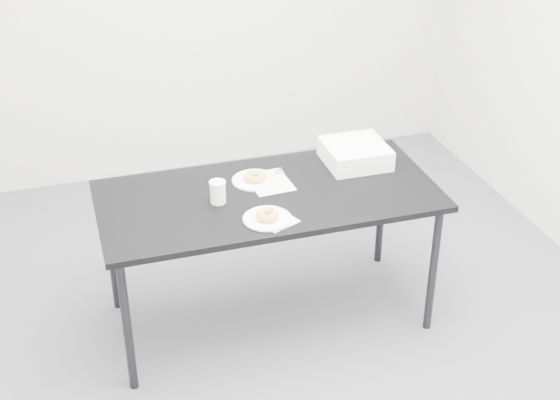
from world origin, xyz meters
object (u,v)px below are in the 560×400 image
object	(u,v)px
scorecard	(270,182)
pen	(276,173)
table	(269,203)
coffee_cup	(218,192)
plate_far	(255,180)
bakery_box	(355,153)
donut_far	(255,177)
donut_near	(267,215)
plate_near	(267,219)

from	to	relation	value
scorecard	pen	bearing A→B (deg)	49.26
table	coffee_cup	bearing A→B (deg)	-176.92
scorecard	plate_far	distance (m)	0.08
table	bakery_box	bearing A→B (deg)	19.52
scorecard	pen	size ratio (longest dim) A/B	2.15
donut_far	bakery_box	size ratio (longest dim) A/B	0.34
plate_far	bakery_box	world-z (taller)	bakery_box
bakery_box	plate_far	bearing A→B (deg)	-175.35
plate_far	coffee_cup	xyz separation A→B (m)	(-0.23, -0.16, 0.06)
scorecard	coffee_cup	xyz separation A→B (m)	(-0.30, -0.12, 0.06)
donut_near	plate_far	world-z (taller)	donut_near
plate_near	donut_near	xyz separation A→B (m)	(0.00, 0.00, 0.02)
donut_near	bakery_box	bearing A→B (deg)	34.63
table	bakery_box	xyz separation A→B (m)	(0.55, 0.19, 0.11)
bakery_box	table	bearing A→B (deg)	-160.16
pen	coffee_cup	world-z (taller)	coffee_cup
table	pen	world-z (taller)	pen
donut_far	bakery_box	bearing A→B (deg)	3.73
scorecard	plate_near	world-z (taller)	plate_near
table	pen	size ratio (longest dim) A/B	14.26
coffee_cup	plate_near	bearing A→B (deg)	-51.86
pen	scorecard	bearing A→B (deg)	-173.74
donut_near	bakery_box	xyz separation A→B (m)	(0.63, 0.43, 0.03)
table	donut_far	xyz separation A→B (m)	(-0.03, 0.15, 0.08)
donut_far	table	bearing A→B (deg)	-79.03
coffee_cup	bakery_box	world-z (taller)	coffee_cup
scorecard	plate_far	xyz separation A→B (m)	(-0.07, 0.04, 0.00)
bakery_box	donut_near	bearing A→B (deg)	-144.44
donut_near	coffee_cup	world-z (taller)	coffee_cup
donut_near	coffee_cup	distance (m)	0.30
scorecard	donut_near	world-z (taller)	donut_near
donut_near	table	bearing A→B (deg)	72.03
table	coffee_cup	xyz separation A→B (m)	(-0.26, -0.01, 0.12)
plate_near	donut_far	world-z (taller)	donut_far
plate_near	scorecard	bearing A→B (deg)	71.52
donut_far	pen	bearing A→B (deg)	17.65
donut_near	plate_near	bearing A→B (deg)	0.00
pen	plate_far	bearing A→B (deg)	151.38
pen	bakery_box	xyz separation A→B (m)	(0.45, -0.00, 0.05)
table	bakery_box	distance (m)	0.59
pen	plate_far	world-z (taller)	pen
scorecard	donut_near	xyz separation A→B (m)	(-0.12, -0.36, 0.03)
plate_near	donut_far	xyz separation A→B (m)	(0.05, 0.40, 0.02)
coffee_cup	donut_near	bearing A→B (deg)	-51.86
table	bakery_box	size ratio (longest dim) A/B	5.28
scorecard	donut_far	world-z (taller)	donut_far
donut_far	bakery_box	distance (m)	0.58
donut_far	coffee_cup	distance (m)	0.29
table	plate_far	size ratio (longest dim) A/B	7.24
scorecard	bakery_box	size ratio (longest dim) A/B	0.80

